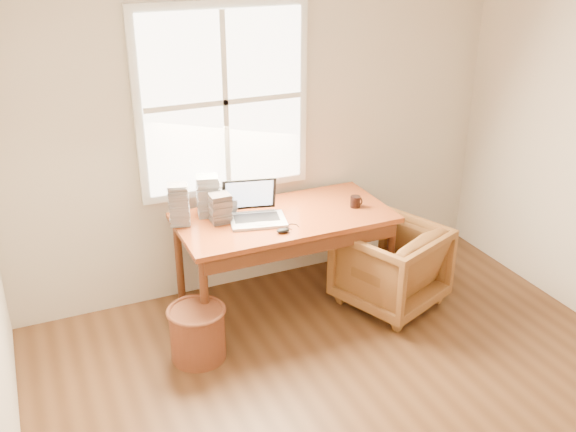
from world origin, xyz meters
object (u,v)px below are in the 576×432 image
desk (284,218)px  wicker_stool (198,334)px  laptop (258,201)px  coffee_mug (355,202)px  armchair (390,265)px  cd_stack_a (208,195)px

desk → wicker_stool: 1.07m
wicker_stool → laptop: 1.02m
wicker_stool → coffee_mug: 1.55m
desk → wicker_stool: size_ratio=4.28×
desk → laptop: (-0.22, -0.03, 0.18)m
laptop → wicker_stool: bearing=-134.4°
armchair → cd_stack_a: 1.50m
cd_stack_a → coffee_mug: bearing=-16.3°
desk → coffee_mug: bearing=-7.8°
coffee_mug → cd_stack_a: bearing=161.7°
armchair → cd_stack_a: size_ratio=2.31×
laptop → cd_stack_a: bearing=149.9°
wicker_stool → laptop: size_ratio=0.81×
armchair → coffee_mug: bearing=-76.6°
desk → cd_stack_a: (-0.51, 0.24, 0.18)m
wicker_stool → desk: bearing=27.0°
armchair → wicker_stool: 1.58m
desk → wicker_stool: desk is taller
wicker_stool → laptop: (0.60, 0.39, 0.73)m
armchair → cd_stack_a: cd_stack_a is taller
laptop → cd_stack_a: (-0.29, 0.27, -0.01)m
desk → cd_stack_a: size_ratio=5.12×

